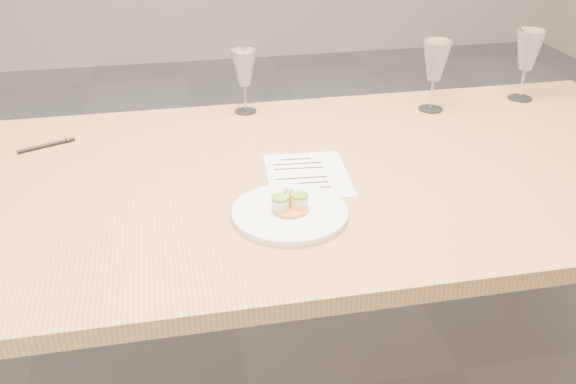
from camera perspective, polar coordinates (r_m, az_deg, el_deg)
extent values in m
cube|color=tan|center=(1.56, -3.98, 0.69)|extent=(2.40, 1.00, 0.04)
cylinder|color=tan|center=(2.44, 21.38, -0.50)|extent=(0.07, 0.07, 0.71)
cylinder|color=white|center=(1.38, 0.16, -1.96)|extent=(0.25, 0.25, 0.01)
cylinder|color=white|center=(1.38, 0.16, -1.74)|extent=(0.25, 0.25, 0.01)
cylinder|color=orange|center=(1.38, 0.17, -1.52)|extent=(0.08, 0.08, 0.01)
cylinder|color=#F1E5C5|center=(1.36, -0.69, -1.05)|extent=(0.04, 0.04, 0.02)
cylinder|color=#F1E5C5|center=(1.37, 1.02, -0.80)|extent=(0.04, 0.04, 0.02)
cylinder|color=#76A42D|center=(1.36, -0.69, -0.51)|extent=(0.04, 0.04, 0.01)
cylinder|color=#76A42D|center=(1.37, 1.02, -0.27)|extent=(0.04, 0.04, 0.01)
cylinder|color=#CBC16C|center=(1.35, 2.52, -2.30)|extent=(0.04, 0.04, 0.00)
cube|color=white|center=(1.56, 1.76, 1.55)|extent=(0.21, 0.26, 0.00)
cube|color=black|center=(1.64, 0.68, 2.94)|extent=(0.08, 0.01, 0.00)
cube|color=black|center=(1.61, 0.80, 2.54)|extent=(0.12, 0.02, 0.00)
cube|color=black|center=(1.59, 0.93, 2.12)|extent=(0.12, 0.02, 0.00)
cube|color=black|center=(1.54, 1.21, 1.26)|extent=(0.12, 0.02, 0.00)
cube|color=black|center=(1.52, 1.35, 0.81)|extent=(0.12, 0.02, 0.00)
cube|color=black|center=(1.50, 1.50, 0.34)|extent=(0.12, 0.02, 0.00)
cylinder|color=black|center=(1.82, -20.66, 3.90)|extent=(0.14, 0.07, 0.01)
cube|color=silver|center=(1.83, -19.10, 4.52)|extent=(0.01, 0.03, 0.00)
cylinder|color=white|center=(1.95, -3.78, 7.18)|extent=(0.07, 0.07, 0.00)
cylinder|color=white|center=(1.94, -3.82, 8.34)|extent=(0.01, 0.01, 0.08)
cone|color=white|center=(1.91, -3.91, 10.94)|extent=(0.08, 0.08, 0.10)
cylinder|color=white|center=(2.01, 12.54, 7.21)|extent=(0.07, 0.07, 0.00)
cylinder|color=white|center=(1.99, 12.68, 8.47)|extent=(0.01, 0.01, 0.09)
cone|color=white|center=(1.96, 13.00, 11.31)|extent=(0.08, 0.08, 0.12)
cylinder|color=white|center=(2.18, 19.91, 7.85)|extent=(0.08, 0.08, 0.00)
cylinder|color=white|center=(2.16, 20.12, 9.05)|extent=(0.01, 0.01, 0.09)
cone|color=white|center=(2.14, 20.60, 11.75)|extent=(0.09, 0.09, 0.12)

